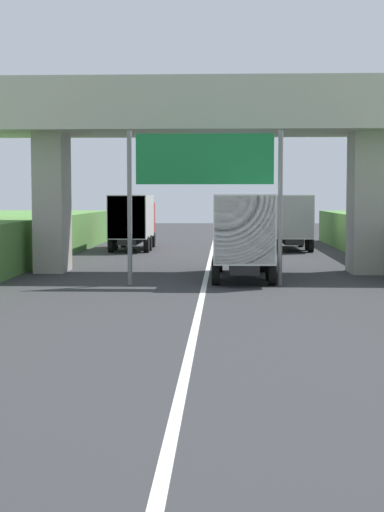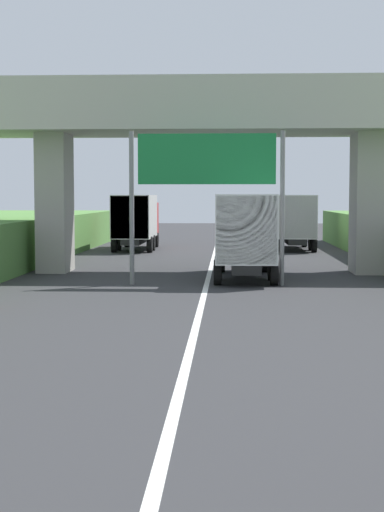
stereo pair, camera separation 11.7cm
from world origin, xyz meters
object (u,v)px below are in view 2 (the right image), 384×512
at_px(truck_red, 136,219).
at_px(truck_black, 293,219).
at_px(overhead_highway_sign, 207,170).
at_px(truck_blue, 245,232).

bearing_deg(truck_red, truck_black, 3.79).
distance_m(overhead_highway_sign, truck_black, 20.57).
relative_size(truck_red, truck_blue, 1.00).
distance_m(truck_red, truck_blue, 18.13).
distance_m(overhead_highway_sign, truck_red, 19.96).
relative_size(overhead_highway_sign, truck_black, 0.81).
bearing_deg(truck_blue, truck_red, 110.86).
distance_m(overhead_highway_sign, truck_blue, 3.62).
xyz_separation_m(truck_black, truck_red, (-9.85, -0.65, 0.00)).
relative_size(truck_black, truck_red, 1.00).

